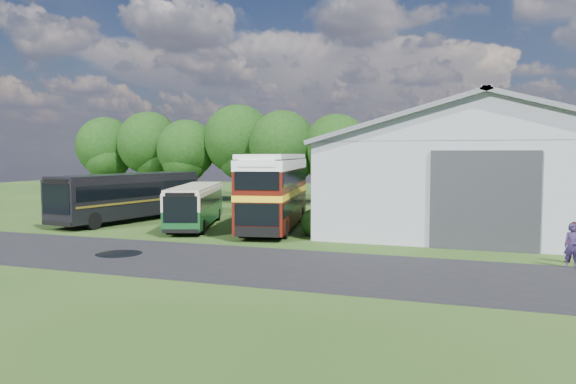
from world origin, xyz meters
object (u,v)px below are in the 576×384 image
at_px(bus_green_single, 195,205).
at_px(visitor_a, 573,246).
at_px(bus_dark_single, 129,196).
at_px(visitor_b, 575,243).
at_px(bus_maroon_double, 274,192).
at_px(storage_shed, 486,163).

height_order(bus_green_single, visitor_a, bus_green_single).
distance_m(bus_green_single, bus_dark_single, 6.13).
distance_m(bus_green_single, visitor_b, 22.43).
bearing_deg(bus_maroon_double, bus_dark_single, 166.07).
bearing_deg(bus_dark_single, bus_green_single, -1.51).
relative_size(bus_dark_single, visitor_b, 6.84).
bearing_deg(bus_green_single, bus_maroon_double, -12.26).
relative_size(visitor_a, visitor_b, 1.02).
bearing_deg(storage_shed, visitor_a, -76.76).
relative_size(bus_maroon_double, visitor_a, 6.10).
relative_size(bus_green_single, bus_maroon_double, 0.88).
bearing_deg(bus_maroon_double, storage_shed, 21.80).
bearing_deg(visitor_b, bus_maroon_double, -169.48).
xyz_separation_m(storage_shed, bus_dark_single, (-23.95, -7.73, -2.36)).
bearing_deg(bus_green_single, visitor_b, -32.95).
distance_m(storage_shed, bus_green_single, 20.19).
bearing_deg(storage_shed, bus_green_single, -153.69).
bearing_deg(bus_maroon_double, bus_green_single, 175.38).
distance_m(bus_maroon_double, visitor_a, 17.74).
xyz_separation_m(bus_green_single, bus_dark_single, (-6.01, 1.14, 0.35)).
distance_m(bus_maroon_double, visitor_b, 17.58).
xyz_separation_m(bus_green_single, bus_maroon_double, (5.32, 0.63, 0.94)).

